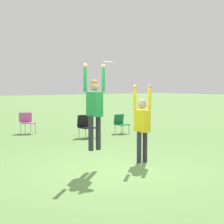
{
  "coord_description": "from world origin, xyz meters",
  "views": [
    {
      "loc": [
        -5.11,
        -6.93,
        1.98
      ],
      "look_at": [
        0.48,
        0.55,
        1.3
      ],
      "focal_mm": 60.0,
      "sensor_mm": 36.0,
      "label": 1
    }
  ],
  "objects_px": {
    "camping_chair_4": "(27,121)",
    "camping_chair_5": "(86,125)",
    "person_defending": "(142,122)",
    "frisbee": "(108,62)",
    "person_jumping": "(95,105)",
    "camping_chair_3": "(121,122)"
  },
  "relations": [
    {
      "from": "person_jumping",
      "to": "camping_chair_3",
      "type": "bearing_deg",
      "value": -38.8
    },
    {
      "from": "person_jumping",
      "to": "frisbee",
      "type": "distance_m",
      "value": 1.15
    },
    {
      "from": "camping_chair_5",
      "to": "frisbee",
      "type": "bearing_deg",
      "value": 67.84
    },
    {
      "from": "frisbee",
      "to": "camping_chair_5",
      "type": "distance_m",
      "value": 5.37
    },
    {
      "from": "frisbee",
      "to": "person_jumping",
      "type": "bearing_deg",
      "value": -164.47
    },
    {
      "from": "person_defending",
      "to": "camping_chair_4",
      "type": "relative_size",
      "value": 2.33
    },
    {
      "from": "person_jumping",
      "to": "camping_chair_4",
      "type": "height_order",
      "value": "person_jumping"
    },
    {
      "from": "person_defending",
      "to": "camping_chair_3",
      "type": "relative_size",
      "value": 2.56
    },
    {
      "from": "person_jumping",
      "to": "person_defending",
      "type": "height_order",
      "value": "person_jumping"
    },
    {
      "from": "camping_chair_3",
      "to": "camping_chair_4",
      "type": "xyz_separation_m",
      "value": [
        -3.09,
        2.3,
        0.07
      ]
    },
    {
      "from": "person_defending",
      "to": "frisbee",
      "type": "relative_size",
      "value": 7.14
    },
    {
      "from": "person_jumping",
      "to": "frisbee",
      "type": "height_order",
      "value": "frisbee"
    },
    {
      "from": "person_jumping",
      "to": "camping_chair_3",
      "type": "xyz_separation_m",
      "value": [
        4.52,
        4.77,
        -1.06
      ]
    },
    {
      "from": "person_jumping",
      "to": "camping_chair_5",
      "type": "distance_m",
      "value": 5.43
    },
    {
      "from": "person_jumping",
      "to": "camping_chair_4",
      "type": "relative_size",
      "value": 2.39
    },
    {
      "from": "frisbee",
      "to": "camping_chair_5",
      "type": "bearing_deg",
      "value": 63.68
    },
    {
      "from": "person_jumping",
      "to": "camping_chair_5",
      "type": "bearing_deg",
      "value": -25.91
    },
    {
      "from": "person_jumping",
      "to": "camping_chair_4",
      "type": "xyz_separation_m",
      "value": [
        1.43,
        7.07,
        -1.0
      ]
    },
    {
      "from": "person_defending",
      "to": "person_jumping",
      "type": "bearing_deg",
      "value": -90.0
    },
    {
      "from": "camping_chair_4",
      "to": "camping_chair_5",
      "type": "height_order",
      "value": "same"
    },
    {
      "from": "person_defending",
      "to": "camping_chair_3",
      "type": "bearing_deg",
      "value": 151.95
    },
    {
      "from": "camping_chair_5",
      "to": "person_jumping",
      "type": "bearing_deg",
      "value": 63.61
    }
  ]
}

